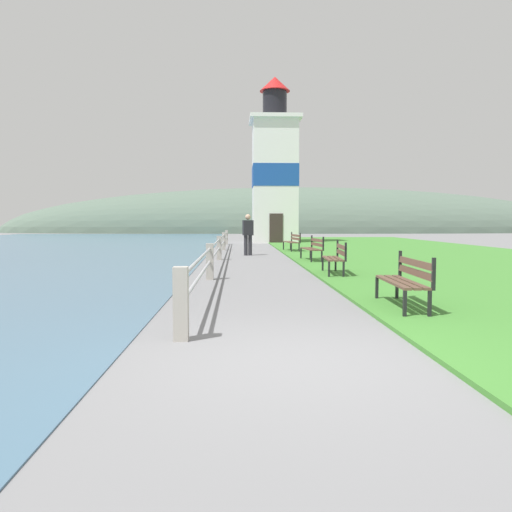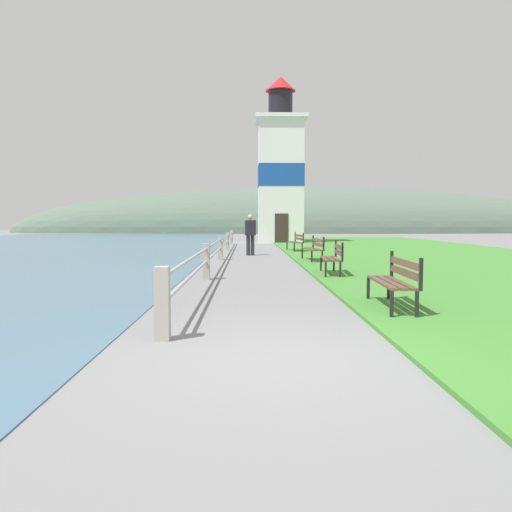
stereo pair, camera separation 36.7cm
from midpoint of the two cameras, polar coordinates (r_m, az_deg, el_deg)
name	(u,v)px [view 1 (the left image)]	position (r m, az deg, el deg)	size (l,w,h in m)	color
ground_plane	(299,362)	(5.36, 2.92, -12.00)	(160.00, 160.00, 0.00)	slate
grass_verge	(427,255)	(22.45, 18.47, 0.08)	(12.00, 47.49, 0.06)	#428433
seawall_railing	(219,246)	(19.14, -4.79, 1.19)	(0.18, 26.09, 0.92)	#A8A399
park_bench_near	(406,278)	(8.61, 15.63, -2.42)	(0.55, 1.83, 0.94)	brown
park_bench_midway	(336,256)	(13.66, 8.37, -0.01)	(0.59, 1.70, 0.94)	brown
park_bench_far	(313,247)	(18.32, 6.00, 1.03)	(0.61, 1.88, 0.94)	brown
park_bench_by_lighthouse	(293,241)	(24.28, 3.80, 1.76)	(0.68, 1.89, 0.94)	brown
lighthouse	(275,172)	(35.09, 1.84, 9.56)	(3.48, 3.48, 11.38)	white
person_strolling	(248,233)	(21.61, -1.41, 2.63)	(0.48, 0.34, 1.79)	#28282D
distant_hillside	(302,232)	(67.35, 5.08, 2.71)	(80.00, 16.00, 12.00)	#566B5B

